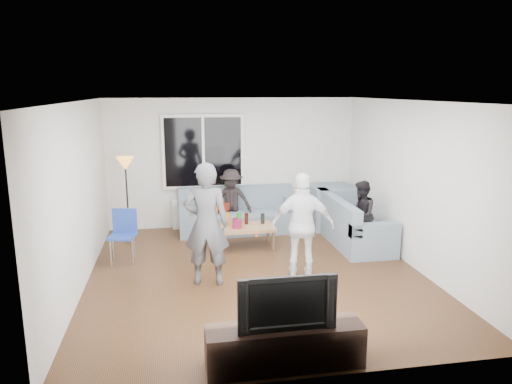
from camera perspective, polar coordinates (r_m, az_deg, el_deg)
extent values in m
cube|color=#56351C|center=(7.43, 0.04, -9.86)|extent=(5.00, 5.50, 0.04)
cube|color=white|center=(6.89, 0.04, 10.95)|extent=(5.00, 5.50, 0.04)
cube|color=silver|center=(9.74, -2.78, 3.50)|extent=(5.00, 0.04, 2.60)
cube|color=silver|center=(4.43, 6.27, -7.23)|extent=(5.00, 0.04, 2.60)
cube|color=silver|center=(7.07, -20.53, -0.59)|extent=(0.04, 5.50, 2.60)
cube|color=silver|center=(7.87, 18.43, 0.80)|extent=(0.04, 5.50, 2.60)
cube|color=white|center=(9.57, -6.32, 4.80)|extent=(1.62, 0.06, 1.47)
cube|color=black|center=(9.53, -6.30, 4.77)|extent=(1.50, 0.02, 1.35)
cube|color=white|center=(9.52, -6.30, 4.76)|extent=(0.05, 0.03, 1.35)
cube|color=silver|center=(9.76, -6.13, -2.47)|extent=(1.30, 0.12, 0.62)
imported|color=#2A692F|center=(9.66, -3.53, 0.45)|extent=(0.24, 0.21, 0.38)
imported|color=white|center=(9.63, -8.70, -0.33)|extent=(0.20, 0.20, 0.17)
cube|color=slate|center=(9.86, 8.88, -1.71)|extent=(0.85, 0.85, 0.85)
cube|color=gold|center=(9.33, -5.85, -1.89)|extent=(0.39, 0.33, 0.14)
cube|color=maroon|center=(9.43, -4.25, -1.71)|extent=(0.46, 0.43, 0.13)
cube|color=#9D7B4C|center=(8.51, -1.55, -5.38)|extent=(1.11, 0.62, 0.40)
cylinder|color=maroon|center=(8.32, -2.27, -3.76)|extent=(0.17, 0.17, 0.17)
imported|color=#47484C|center=(6.83, -5.94, -3.84)|extent=(0.72, 0.54, 1.78)
imported|color=white|center=(7.12, 5.61, -3.99)|extent=(0.99, 0.57, 1.58)
imported|color=black|center=(8.59, 12.39, -2.69)|extent=(0.62, 0.70, 1.21)
imported|color=black|center=(9.40, -2.94, -1.02)|extent=(0.91, 0.70, 1.25)
cube|color=black|center=(5.09, 3.43, -17.88)|extent=(1.60, 0.40, 0.44)
imported|color=black|center=(4.86, 3.51, -12.72)|extent=(0.99, 0.13, 0.57)
cylinder|color=black|center=(8.55, -1.15, -3.18)|extent=(0.07, 0.07, 0.20)
cylinder|color=black|center=(8.57, 0.80, -3.18)|extent=(0.07, 0.07, 0.19)
cylinder|color=#17801C|center=(8.34, -2.02, -3.41)|extent=(0.08, 0.08, 0.26)
cylinder|color=orange|center=(8.45, -3.39, -3.26)|extent=(0.07, 0.07, 0.24)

